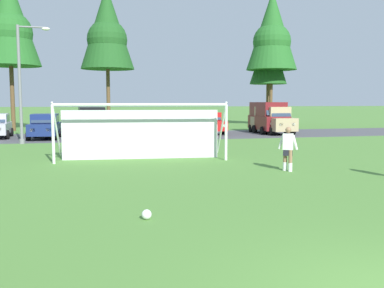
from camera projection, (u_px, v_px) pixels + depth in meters
ground_plane at (178, 157)px, 19.82m from camera, size 400.00×400.00×0.00m
parking_lot_strip at (143, 136)px, 32.09m from camera, size 52.00×8.40×0.01m
soccer_ball at (147, 214)px, 9.32m from camera, size 0.22×0.22×0.22m
soccer_goal at (142, 131)px, 18.88m from camera, size 7.56×2.60×2.57m
player_midfield_center at (288, 149)px, 15.73m from camera, size 0.64×0.50×1.64m
parked_car_slot_left at (45, 126)px, 29.44m from camera, size 2.16×4.26×1.72m
parked_car_slot_center_left at (92, 121)px, 31.43m from camera, size 2.36×4.71×2.16m
parked_car_slot_center at (139, 124)px, 32.97m from camera, size 2.11×4.24×1.72m
parked_car_slot_center_right at (178, 124)px, 32.97m from camera, size 2.16×4.27×1.72m
parked_car_slot_right at (208, 123)px, 34.07m from camera, size 2.26×4.32×1.72m
parked_car_slot_far_right at (273, 120)px, 33.95m from camera, size 2.30×4.68×2.16m
parked_car_slot_end at (268, 117)px, 34.70m from camera, size 2.45×4.92×2.52m
tree_mid_left at (9, 22)px, 36.40m from camera, size 5.08×5.08×13.54m
tree_center_back at (107, 30)px, 41.05m from camera, size 5.15×5.15×13.72m
tree_mid_right at (272, 33)px, 45.13m from camera, size 5.35×5.35×14.28m
tree_right_edge at (269, 57)px, 46.30m from camera, size 4.03×4.03×10.75m
street_lamp at (23, 83)px, 25.68m from camera, size 2.00×0.32×7.12m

